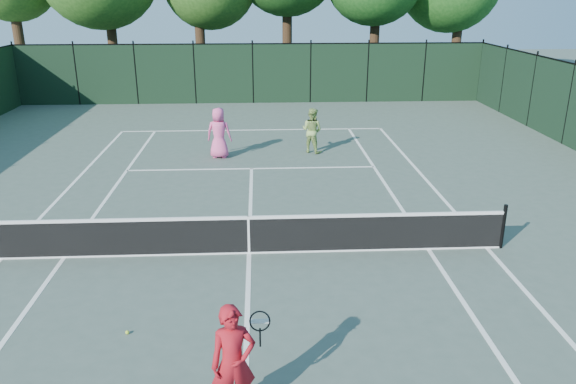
{
  "coord_description": "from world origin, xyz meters",
  "views": [
    {
      "loc": [
        0.28,
        -11.49,
        5.61
      ],
      "look_at": [
        0.93,
        1.0,
        1.1
      ],
      "focal_mm": 35.0,
      "sensor_mm": 36.0,
      "label": 1
    }
  ],
  "objects_px": {
    "player_green": "(312,130)",
    "loose_ball_midcourt": "(127,332)",
    "player_pink": "(219,133)",
    "coach": "(233,363)"
  },
  "relations": [
    {
      "from": "player_green",
      "to": "loose_ball_midcourt",
      "type": "relative_size",
      "value": 23.93
    },
    {
      "from": "player_pink",
      "to": "loose_ball_midcourt",
      "type": "bearing_deg",
      "value": 93.94
    },
    {
      "from": "player_pink",
      "to": "loose_ball_midcourt",
      "type": "distance_m",
      "value": 10.93
    },
    {
      "from": "loose_ball_midcourt",
      "to": "player_green",
      "type": "bearing_deg",
      "value": 69.51
    },
    {
      "from": "player_pink",
      "to": "coach",
      "type": "bearing_deg",
      "value": 103.3
    },
    {
      "from": "coach",
      "to": "player_green",
      "type": "bearing_deg",
      "value": 68.42
    },
    {
      "from": "player_pink",
      "to": "player_green",
      "type": "relative_size",
      "value": 1.1
    },
    {
      "from": "player_pink",
      "to": "loose_ball_midcourt",
      "type": "xyz_separation_m",
      "value": [
        -0.93,
        -10.86,
        -0.86
      ]
    },
    {
      "from": "coach",
      "to": "player_green",
      "type": "xyz_separation_m",
      "value": [
        2.32,
        13.43,
        -0.04
      ]
    },
    {
      "from": "coach",
      "to": "player_pink",
      "type": "distance_m",
      "value": 12.94
    }
  ]
}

